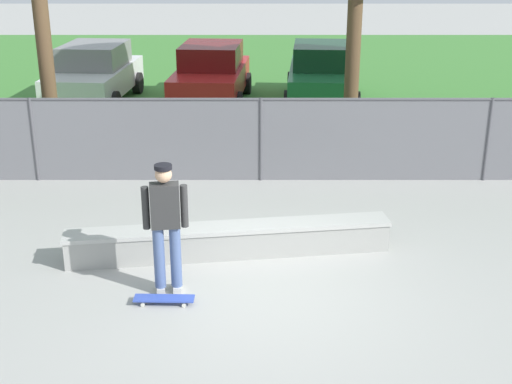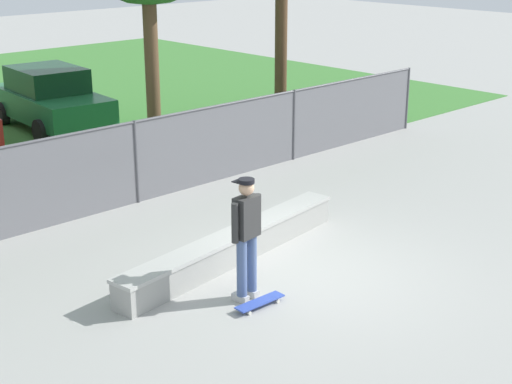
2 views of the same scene
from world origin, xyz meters
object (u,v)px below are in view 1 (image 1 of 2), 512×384
(car_white, at_px, (97,73))
(car_red, at_px, (213,74))
(concrete_ledge, at_px, (232,240))
(skateboarder, at_px, (168,223))
(car_green, at_px, (324,74))
(skateboard, at_px, (166,299))

(car_white, relative_size, car_red, 1.00)
(concrete_ledge, xyz_separation_m, skateboarder, (-0.79, -1.17, 0.79))
(concrete_ledge, bearing_deg, car_red, 95.00)
(car_red, height_order, car_green, same)
(car_white, height_order, car_green, same)
(skateboarder, xyz_separation_m, car_green, (3.06, 11.15, -0.19))
(car_white, bearing_deg, skateboard, -73.74)
(skateboard, bearing_deg, car_green, 74.93)
(skateboard, height_order, car_white, car_white)
(skateboard, relative_size, car_red, 0.19)
(car_white, xyz_separation_m, car_green, (6.44, -0.04, 0.00))
(concrete_ledge, relative_size, car_red, 1.14)
(car_red, bearing_deg, skateboard, -89.73)
(car_red, bearing_deg, car_green, -0.02)
(skateboarder, relative_size, skateboard, 2.29)
(skateboard, xyz_separation_m, car_red, (-0.05, 11.46, 0.77))
(skateboard, distance_m, car_red, 11.49)
(concrete_ledge, height_order, skateboard, concrete_ledge)
(concrete_ledge, distance_m, skateboarder, 1.62)
(skateboarder, bearing_deg, concrete_ledge, 55.99)
(skateboard, bearing_deg, skateboarder, 84.62)
(skateboarder, height_order, car_green, skateboarder)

